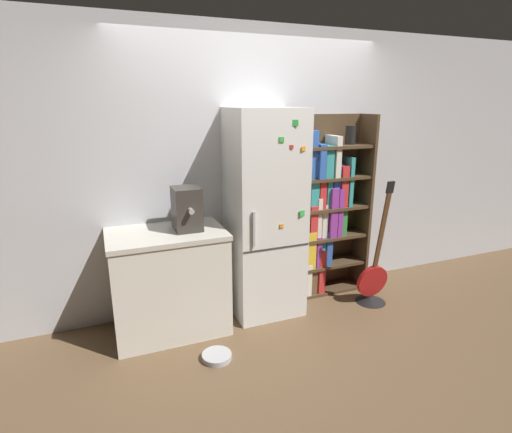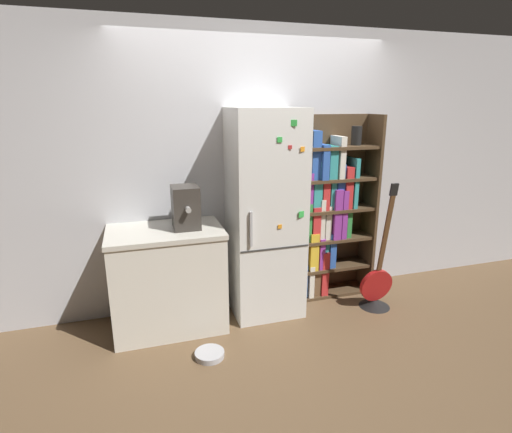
% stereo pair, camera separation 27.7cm
% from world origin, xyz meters
% --- Properties ---
extents(ground_plane, '(16.00, 16.00, 0.00)m').
position_xyz_m(ground_plane, '(0.00, 0.00, 0.00)').
color(ground_plane, brown).
extents(wall_back, '(8.00, 0.05, 2.60)m').
position_xyz_m(wall_back, '(0.00, 0.47, 1.30)').
color(wall_back, silver).
rests_on(wall_back, ground_plane).
extents(refrigerator, '(0.63, 0.58, 1.89)m').
position_xyz_m(refrigerator, '(-0.00, 0.17, 0.94)').
color(refrigerator, white).
rests_on(refrigerator, ground_plane).
extents(bookshelf, '(0.82, 0.30, 1.82)m').
position_xyz_m(bookshelf, '(0.69, 0.32, 0.88)').
color(bookshelf, '#4C3823').
rests_on(bookshelf, ground_plane).
extents(kitchen_counter, '(0.96, 0.63, 0.90)m').
position_xyz_m(kitchen_counter, '(-0.90, 0.15, 0.45)').
color(kitchen_counter, silver).
rests_on(kitchen_counter, ground_plane).
extents(espresso_machine, '(0.22, 0.31, 0.36)m').
position_xyz_m(espresso_machine, '(-0.72, 0.14, 1.08)').
color(espresso_machine, '#38332D').
rests_on(espresso_machine, kitchen_counter).
extents(guitar, '(0.33, 0.30, 1.25)m').
position_xyz_m(guitar, '(1.04, -0.11, 0.18)').
color(guitar, black).
rests_on(guitar, ground_plane).
extents(pet_bowl, '(0.23, 0.23, 0.05)m').
position_xyz_m(pet_bowl, '(-0.65, -0.43, 0.03)').
color(pet_bowl, '#B7B7BC').
rests_on(pet_bowl, ground_plane).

